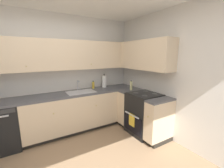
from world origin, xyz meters
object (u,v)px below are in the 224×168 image
at_px(soap_bottle, 93,85).
at_px(oven_range, 144,113).
at_px(oil_bottle, 131,85).
at_px(dishwasher, 0,127).
at_px(paper_towel_roll, 104,81).

bearing_deg(soap_bottle, oven_range, -55.94).
bearing_deg(oil_bottle, oven_range, -87.69).
height_order(soap_bottle, oil_bottle, oil_bottle).
height_order(dishwasher, soap_bottle, soap_bottle).
relative_size(oven_range, oil_bottle, 4.47).
bearing_deg(dishwasher, oil_bottle, -9.44).
distance_m(paper_towel_roll, oil_bottle, 0.72).
distance_m(soap_bottle, oil_bottle, 0.94).
xyz_separation_m(dishwasher, soap_bottle, (1.91, 0.18, 0.54)).
bearing_deg(dishwasher, soap_bottle, 5.40).
relative_size(dishwasher, oven_range, 0.82).
xyz_separation_m(soap_bottle, oil_bottle, (0.71, -0.62, 0.02)).
relative_size(soap_bottle, oil_bottle, 0.83).
xyz_separation_m(dishwasher, oil_bottle, (2.62, -0.43, 0.57)).
bearing_deg(dishwasher, paper_towel_roll, 4.16).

